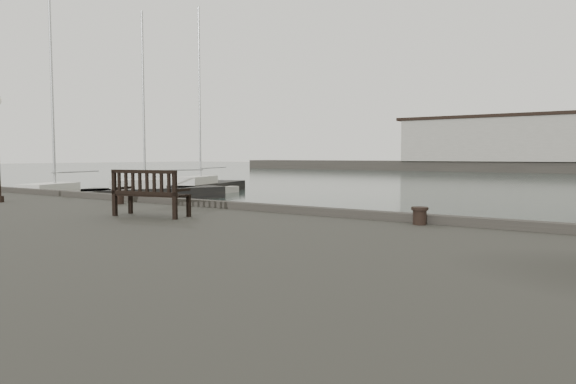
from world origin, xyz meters
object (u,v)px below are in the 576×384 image
bollard_left (118,197)px  yacht_c (152,196)px  yacht_b (204,190)px  yacht_a (61,202)px  bollard_right (420,216)px  bench (151,202)px

bollard_left → yacht_c: 20.29m
yacht_b → yacht_c: (1.30, -6.41, -0.00)m
yacht_a → yacht_b: size_ratio=0.86×
bollard_right → yacht_a: yacht_a is taller
yacht_b → yacht_c: yacht_b is taller
bench → yacht_a: bearing=143.2°
bench → yacht_a: size_ratio=0.15×
bollard_right → bollard_left: bearing=-176.8°
yacht_a → yacht_c: 6.12m
bollard_right → yacht_c: 27.11m
bollard_right → yacht_c: yacht_c is taller
bollard_left → yacht_a: size_ratio=0.03×
yacht_a → yacht_b: bearing=73.8°
yacht_a → yacht_c: yacht_c is taller
yacht_b → yacht_a: bearing=-106.2°
yacht_b → bollard_left: bearing=-69.4°
yacht_b → yacht_c: size_ratio=1.15×
yacht_a → bollard_right: bearing=-34.3°
yacht_c → yacht_b: bearing=126.5°
bench → yacht_a: yacht_a is taller
yacht_a → yacht_c: size_ratio=0.98×
bench → yacht_b: size_ratio=0.13×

